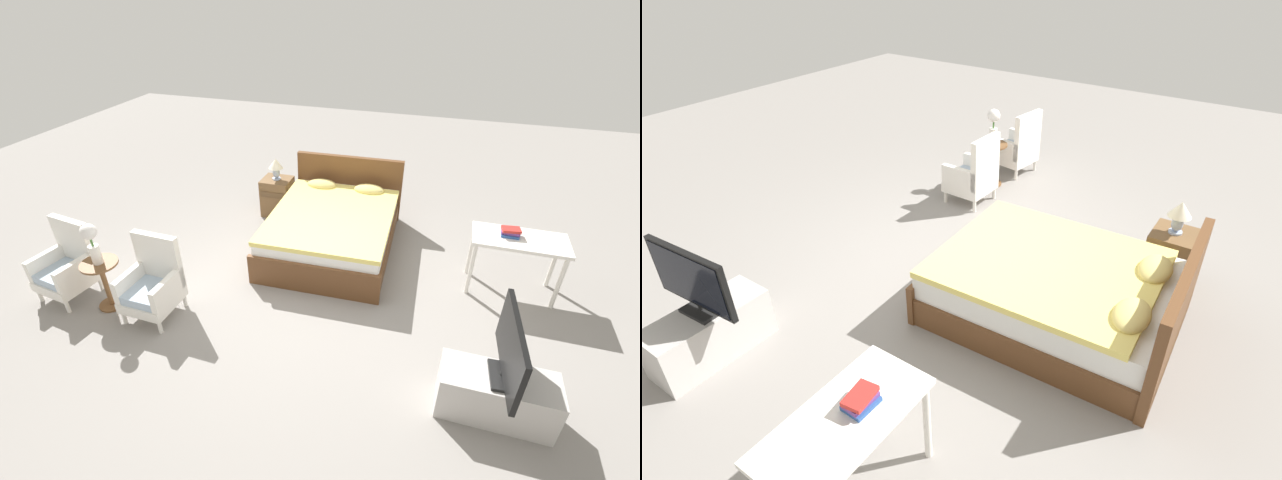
{
  "view_description": "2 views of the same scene",
  "coord_description": "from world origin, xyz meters",
  "views": [
    {
      "loc": [
        1.32,
        -3.8,
        3.28
      ],
      "look_at": [
        0.07,
        0.28,
        0.6
      ],
      "focal_mm": 24.0,
      "sensor_mm": 36.0,
      "label": 1
    },
    {
      "loc": [
        3.45,
        2.37,
        3.05
      ],
      "look_at": [
        0.21,
        0.18,
        0.62
      ],
      "focal_mm": 28.0,
      "sensor_mm": 36.0,
      "label": 2
    }
  ],
  "objects": [
    {
      "name": "tv_stand",
      "position": [
        2.06,
        -1.09,
        0.22
      ],
      "size": [
        0.96,
        0.4,
        0.45
      ],
      "color": "#B7B2AD",
      "rests_on": "ground_plane"
    },
    {
      "name": "tv_flatscreen",
      "position": [
        2.06,
        -1.09,
        0.76
      ],
      "size": [
        0.22,
        0.88,
        0.59
      ],
      "color": "black",
      "rests_on": "tv_stand"
    },
    {
      "name": "armchair_by_window_left",
      "position": [
        -2.67,
        -0.8,
        0.37
      ],
      "size": [
        0.61,
        0.61,
        0.92
      ],
      "color": "white",
      "rests_on": "ground_plane"
    },
    {
      "name": "table_lamp",
      "position": [
        -1.08,
        1.77,
        0.81
      ],
      "size": [
        0.22,
        0.22,
        0.33
      ],
      "color": "#9EADC6",
      "rests_on": "nightstand"
    },
    {
      "name": "ground_plane",
      "position": [
        0.0,
        0.0,
        0.0
      ],
      "size": [
        16.0,
        16.0,
        0.0
      ],
      "primitive_type": "plane",
      "color": "gray"
    },
    {
      "name": "armchair_by_window_right",
      "position": [
        -1.51,
        -0.8,
        0.37
      ],
      "size": [
        0.55,
        0.55,
        0.92
      ],
      "color": "white",
      "rests_on": "ground_plane"
    },
    {
      "name": "side_table",
      "position": [
        -2.09,
        -0.87,
        0.38
      ],
      "size": [
        0.4,
        0.4,
        0.6
      ],
      "color": "brown",
      "rests_on": "ground_plane"
    },
    {
      "name": "nightstand",
      "position": [
        -1.08,
        1.77,
        0.3
      ],
      "size": [
        0.44,
        0.41,
        0.59
      ],
      "color": "brown",
      "rests_on": "ground_plane"
    },
    {
      "name": "book_stack",
      "position": [
        2.18,
        0.81,
        0.77
      ],
      "size": [
        0.22,
        0.16,
        0.1
      ],
      "color": "#284C8E",
      "rests_on": "vanity_desk"
    },
    {
      "name": "flower_vase",
      "position": [
        -2.09,
        -0.87,
        0.89
      ],
      "size": [
        0.17,
        0.17,
        0.48
      ],
      "color": "silver",
      "rests_on": "side_table"
    },
    {
      "name": "bed",
      "position": [
        0.02,
        1.1,
        0.3
      ],
      "size": [
        1.68,
        2.18,
        0.96
      ],
      "color": "brown",
      "rests_on": "ground_plane"
    },
    {
      "name": "vanity_desk",
      "position": [
        2.29,
        0.78,
        0.62
      ],
      "size": [
        1.04,
        0.52,
        0.73
      ],
      "color": "silver",
      "rests_on": "ground_plane"
    }
  ]
}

